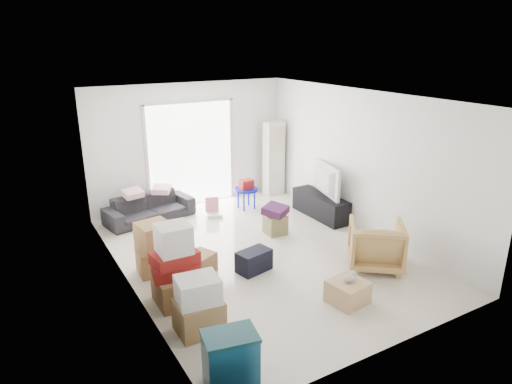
{
  "coord_description": "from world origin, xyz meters",
  "views": [
    {
      "loc": [
        -3.68,
        -6.21,
        3.56
      ],
      "look_at": [
        0.04,
        0.2,
        1.07
      ],
      "focal_mm": 32.0,
      "sensor_mm": 36.0,
      "label": 1
    }
  ],
  "objects": [
    {
      "name": "box_stack_c",
      "position": [
        -1.77,
        0.27,
        0.41
      ],
      "size": [
        0.58,
        0.54,
        0.84
      ],
      "rotation": [
        0.0,
        0.0,
        0.05
      ],
      "color": "#946543",
      "rests_on": "room_shell"
    },
    {
      "name": "duffel_bag",
      "position": [
        -0.4,
        -0.49,
        0.17
      ],
      "size": [
        0.6,
        0.44,
        0.35
      ],
      "primitive_type": "cube",
      "rotation": [
        0.0,
        0.0,
        0.22
      ],
      "color": "black",
      "rests_on": "room_shell"
    },
    {
      "name": "plush_bunny",
      "position": [
        0.32,
        -1.95,
        0.38
      ],
      "size": [
        0.26,
        0.15,
        0.13
      ],
      "rotation": [
        0.0,
        0.0,
        0.07
      ],
      "color": "#B2ADA8",
      "rests_on": "wood_crate"
    },
    {
      "name": "ottoman",
      "position": [
        0.71,
        0.61,
        0.19
      ],
      "size": [
        0.39,
        0.39,
        0.37
      ],
      "primitive_type": "cube",
      "rotation": [
        0.0,
        0.0,
        -0.06
      ],
      "color": "olive",
      "rests_on": "room_shell"
    },
    {
      "name": "box_stack_a",
      "position": [
        -1.8,
        -1.52,
        0.36
      ],
      "size": [
        0.57,
        0.48,
        0.76
      ],
      "rotation": [
        0.0,
        0.0,
        0.03
      ],
      "color": "#946543",
      "rests_on": "room_shell"
    },
    {
      "name": "room_shell",
      "position": [
        0.0,
        0.0,
        1.35
      ],
      "size": [
        4.98,
        6.48,
        3.18
      ],
      "color": "beige",
      "rests_on": "ground"
    },
    {
      "name": "television",
      "position": [
        2.0,
        0.87,
        0.56
      ],
      "size": [
        0.91,
        1.27,
        0.15
      ],
      "primitive_type": "imported",
      "rotation": [
        0.0,
        0.0,
        1.33
      ],
      "color": "black",
      "rests_on": "tv_console"
    },
    {
      "name": "sofa",
      "position": [
        -1.16,
        2.5,
        0.35
      ],
      "size": [
        1.87,
        0.83,
        0.71
      ],
      "primitive_type": "imported",
      "rotation": [
        0.0,
        0.0,
        0.17
      ],
      "color": "#28272C",
      "rests_on": "room_shell"
    },
    {
      "name": "ac_tower",
      "position": [
        1.95,
        2.65,
        0.88
      ],
      "size": [
        0.45,
        0.3,
        1.75
      ],
      "primitive_type": "cube",
      "color": "silver",
      "rests_on": "room_shell"
    },
    {
      "name": "wood_crate",
      "position": [
        0.29,
        -1.96,
        0.16
      ],
      "size": [
        0.56,
        0.56,
        0.32
      ],
      "primitive_type": "cube",
      "rotation": [
        0.0,
        0.0,
        0.16
      ],
      "color": "tan",
      "rests_on": "room_shell"
    },
    {
      "name": "pillow_left",
      "position": [
        -1.47,
        2.54,
        0.76
      ],
      "size": [
        0.39,
        0.33,
        0.11
      ],
      "primitive_type": "cube",
      "rotation": [
        0.0,
        0.0,
        0.21
      ],
      "color": "#E8A9BC",
      "rests_on": "sofa"
    },
    {
      "name": "sliding_door",
      "position": [
        0.0,
        2.98,
        1.24
      ],
      "size": [
        2.1,
        0.04,
        2.33
      ],
      "color": "white",
      "rests_on": "room_shell"
    },
    {
      "name": "kids_table",
      "position": [
        0.89,
        2.08,
        0.47
      ],
      "size": [
        0.54,
        0.54,
        0.66
      ],
      "rotation": [
        0.0,
        0.0,
        -0.01
      ],
      "color": "#090EAA",
      "rests_on": "room_shell"
    },
    {
      "name": "tv_console",
      "position": [
        2.0,
        0.87,
        0.24
      ],
      "size": [
        0.43,
        1.44,
        0.48
      ],
      "primitive_type": "cube",
      "color": "black",
      "rests_on": "room_shell"
    },
    {
      "name": "toy_walker",
      "position": [
        0.06,
        2.02,
        0.11
      ],
      "size": [
        0.37,
        0.35,
        0.41
      ],
      "rotation": [
        0.0,
        0.0,
        -0.32
      ],
      "color": "silver",
      "rests_on": "room_shell"
    },
    {
      "name": "blanket",
      "position": [
        0.71,
        0.61,
        0.44
      ],
      "size": [
        0.56,
        0.56,
        0.14
      ],
      "primitive_type": "cube",
      "rotation": [
        0.0,
        0.0,
        0.52
      ],
      "color": "#502050",
      "rests_on": "ottoman"
    },
    {
      "name": "armchair",
      "position": [
        1.39,
        -1.36,
        0.43
      ],
      "size": [
        1.14,
        1.13,
        0.86
      ],
      "primitive_type": "imported",
      "rotation": [
        0.0,
        0.0,
        2.48
      ],
      "color": "tan",
      "rests_on": "room_shell"
    },
    {
      "name": "box_stack_b",
      "position": [
        -1.8,
        -0.73,
        0.51
      ],
      "size": [
        0.69,
        0.59,
        1.18
      ],
      "rotation": [
        0.0,
        0.0,
        -0.04
      ],
      "color": "#946543",
      "rests_on": "room_shell"
    },
    {
      "name": "storage_bins",
      "position": [
        -1.9,
        -2.6,
        0.33
      ],
      "size": [
        0.63,
        0.5,
        0.65
      ],
      "rotation": [
        0.0,
        0.0,
        -0.19
      ],
      "color": "navy",
      "rests_on": "room_shell"
    },
    {
      "name": "loose_box",
      "position": [
        -1.14,
        -0.09,
        0.16
      ],
      "size": [
        0.51,
        0.51,
        0.32
      ],
      "primitive_type": "cube",
      "rotation": [
        0.0,
        0.0,
        0.43
      ],
      "color": "#946543",
      "rests_on": "room_shell"
    },
    {
      "name": "pillow_right",
      "position": [
        -0.88,
        2.51,
        0.77
      ],
      "size": [
        0.43,
        0.41,
        0.12
      ],
      "primitive_type": "cube",
      "rotation": [
        0.0,
        0.0,
        -0.58
      ],
      "color": "#E8A9BC",
      "rests_on": "sofa"
    }
  ]
}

